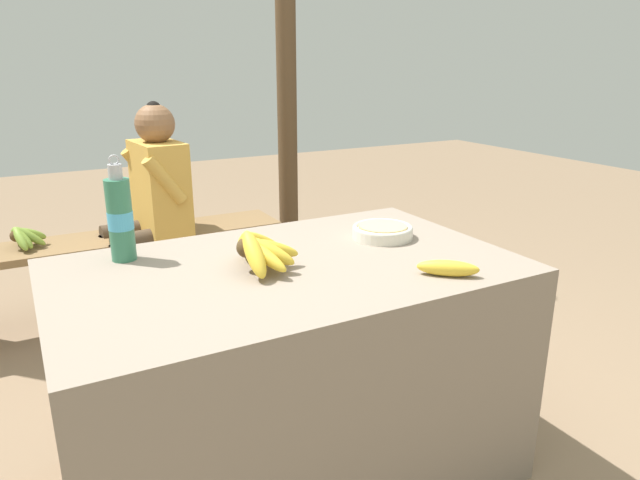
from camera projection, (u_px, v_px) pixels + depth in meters
ground_plane at (291, 469)px, 1.87m from camera, size 12.00×12.00×0.00m
market_counter at (289, 373)px, 1.76m from camera, size 1.32×0.81×0.71m
banana_bunch_ripe at (258, 248)px, 1.60m from camera, size 0.19×0.29×0.13m
serving_bowl at (383, 231)px, 1.90m from camera, size 0.20×0.20×0.04m
water_bottle at (120, 218)px, 1.66m from camera, size 0.07×0.07×0.31m
loose_banana_front at (448, 268)px, 1.56m from camera, size 0.16×0.14×0.05m
wooden_bench at (121, 250)px, 2.85m from camera, size 1.62×0.32×0.45m
seated_vendor at (151, 196)px, 2.81m from camera, size 0.43×0.41×1.10m
banana_bunch_green at (23, 236)px, 2.62m from camera, size 0.17×0.25×0.12m
support_post_far at (286, 49)px, 3.24m from camera, size 0.12×0.12×2.68m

